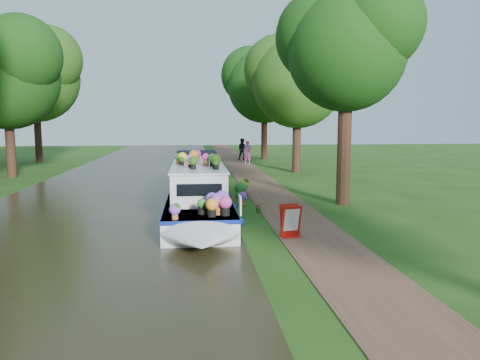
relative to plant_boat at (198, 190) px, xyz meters
name	(u,v)px	position (x,y,z in m)	size (l,w,h in m)	color
ground	(264,221)	(2.25, -1.95, -0.85)	(100.00, 100.00, 0.00)	#1D4310
canal_water	(87,225)	(-3.75, -1.95, -0.84)	(10.00, 100.00, 0.02)	black
towpath	(298,220)	(3.45, -1.95, -0.84)	(2.20, 100.00, 0.03)	brown
plant_boat	(198,190)	(0.00, 0.00, 0.00)	(2.29, 13.52, 2.25)	silver
tree_near_overhang	(346,43)	(6.04, 1.12, 5.75)	(5.52, 5.28, 8.99)	black
tree_near_mid	(297,75)	(6.73, 13.13, 5.58)	(6.90, 6.60, 9.40)	black
tree_near_far	(264,80)	(6.23, 24.14, 6.20)	(7.59, 7.26, 10.30)	black
tree_far_c	(6,69)	(-11.27, 12.14, 5.67)	(7.13, 6.82, 9.59)	black
tree_far_d	(35,71)	(-12.77, 22.15, 6.55)	(8.05, 7.70, 10.85)	black
second_boat	(196,167)	(0.00, 12.47, -0.35)	(3.08, 6.73, 1.24)	black
sandwich_board	(290,222)	(2.70, -4.25, -0.38)	(0.64, 0.60, 0.97)	red
pedestrian_pink	(247,152)	(4.15, 19.10, 0.10)	(0.67, 0.44, 1.84)	#C35063
pedestrian_dark	(243,149)	(4.15, 22.61, 0.13)	(0.92, 0.72, 1.90)	black
verge_plant	(259,207)	(2.30, -0.33, -0.66)	(0.34, 0.30, 0.38)	#35621D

